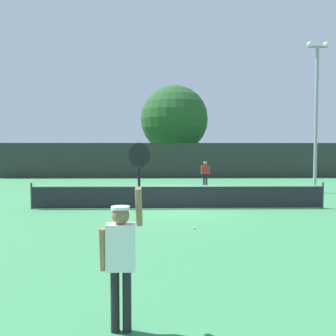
# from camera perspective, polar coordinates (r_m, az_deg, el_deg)

# --- Properties ---
(ground_plane) EXTENTS (120.00, 120.00, 0.00)m
(ground_plane) POSITION_cam_1_polar(r_m,az_deg,el_deg) (15.60, 1.52, -6.11)
(ground_plane) COLOR #387F4C
(tennis_net) EXTENTS (11.97, 0.08, 1.07)m
(tennis_net) POSITION_cam_1_polar(r_m,az_deg,el_deg) (15.53, 1.53, -4.24)
(tennis_net) COLOR #232328
(tennis_net) RESTS_ON ground
(perimeter_fence) EXTENTS (29.17, 0.12, 2.88)m
(perimeter_fence) POSITION_cam_1_polar(r_m,az_deg,el_deg) (31.30, 0.23, 1.15)
(perimeter_fence) COLOR #2D332D
(perimeter_fence) RESTS_ON ground
(player_serving) EXTENTS (0.67, 0.40, 2.56)m
(player_serving) POSITION_cam_1_polar(r_m,az_deg,el_deg) (5.24, -6.98, -11.92)
(player_serving) COLOR white
(player_serving) RESTS_ON ground
(player_receiving) EXTENTS (0.57, 0.23, 1.57)m
(player_receiving) POSITION_cam_1_polar(r_m,az_deg,el_deg) (24.80, 5.61, -0.50)
(player_receiving) COLOR red
(player_receiving) RESTS_ON ground
(tennis_ball) EXTENTS (0.07, 0.07, 0.07)m
(tennis_ball) POSITION_cam_1_polar(r_m,az_deg,el_deg) (11.77, 3.96, -8.98)
(tennis_ball) COLOR #CCE033
(tennis_ball) RESTS_ON ground
(light_pole) EXTENTS (1.18, 0.28, 8.20)m
(light_pole) POSITION_cam_1_polar(r_m,az_deg,el_deg) (22.44, 21.34, 8.42)
(light_pole) COLOR gray
(light_pole) RESTS_ON ground
(large_tree) EXTENTS (6.51, 6.51, 8.50)m
(large_tree) POSITION_cam_1_polar(r_m,az_deg,el_deg) (37.13, 0.96, 7.31)
(large_tree) COLOR brown
(large_tree) RESTS_ON ground
(parked_car_near) EXTENTS (2.39, 4.40, 1.69)m
(parked_car_near) POSITION_cam_1_polar(r_m,az_deg,el_deg) (39.79, -12.07, 0.54)
(parked_car_near) COLOR navy
(parked_car_near) RESTS_ON ground
(parked_car_mid) EXTENTS (2.26, 4.35, 1.69)m
(parked_car_mid) POSITION_cam_1_polar(r_m,az_deg,el_deg) (37.97, 3.27, 0.48)
(parked_car_mid) COLOR navy
(parked_car_mid) RESTS_ON ground
(parked_car_far) EXTENTS (2.49, 4.43, 1.69)m
(parked_car_far) POSITION_cam_1_polar(r_m,az_deg,el_deg) (40.62, 14.26, 0.56)
(parked_car_far) COLOR navy
(parked_car_far) RESTS_ON ground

